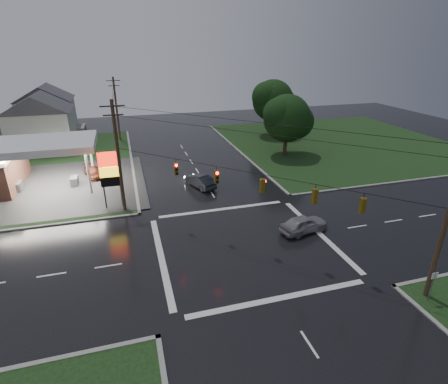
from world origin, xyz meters
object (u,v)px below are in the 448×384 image
object	(u,v)px
utility_pole_nw	(118,156)
tree_ne_far	(274,101)
utility_pole_n	(117,108)
car_north	(200,181)
pylon_sign	(110,171)
utility_pole_se	(446,220)
tree_ne_near	(288,118)
house_near	(41,121)
house_far	(47,108)
car_pump	(93,172)
car_crossing	(304,224)

from	to	relation	value
utility_pole_nw	tree_ne_far	size ratio (longest dim) A/B	1.12
utility_pole_n	car_north	bearing A→B (deg)	-70.48
utility_pole_n	pylon_sign	bearing A→B (deg)	-92.08
utility_pole_nw	utility_pole_se	bearing A→B (deg)	-45.00
tree_ne_near	house_near	bearing A→B (deg)	158.24
house_near	tree_ne_far	bearing A→B (deg)	-3.01
house_far	car_north	bearing A→B (deg)	-58.52
utility_pole_nw	tree_ne_far	world-z (taller)	utility_pole_nw
house_far	car_pump	xyz separation A→B (m)	(8.95, -27.59, -3.76)
house_near	car_north	world-z (taller)	house_near
house_far	car_pump	distance (m)	29.25
utility_pole_nw	utility_pole_se	world-z (taller)	same
tree_ne_near	car_pump	xyz separation A→B (m)	(-27.14, -1.58, -4.92)
utility_pole_nw	car_crossing	size ratio (longest dim) A/B	2.44
tree_ne_far	car_pump	bearing A→B (deg)	-155.75
utility_pole_se	house_near	size ratio (longest dim) A/B	1.00
utility_pole_se	car_north	size ratio (longest dim) A/B	2.40
pylon_sign	tree_ne_far	distance (m)	36.35
pylon_sign	car_north	world-z (taller)	pylon_sign
tree_ne_far	car_crossing	distance (m)	35.69
utility_pole_se	utility_pole_n	distance (m)	51.16
car_crossing	car_pump	size ratio (longest dim) A/B	1.02
house_near	house_far	bearing A→B (deg)	94.76
car_north	car_crossing	size ratio (longest dim) A/B	1.02
utility_pole_n	house_far	size ratio (longest dim) A/B	0.95
utility_pole_se	car_crossing	xyz separation A→B (m)	(-3.74, 10.11, -4.95)
tree_ne_far	utility_pole_n	bearing A→B (deg)	171.45
house_far	car_north	world-z (taller)	house_far
utility_pole_nw	utility_pole_n	distance (m)	28.50
utility_pole_nw	house_far	size ratio (longest dim) A/B	1.00
car_pump	utility_pole_se	bearing A→B (deg)	-67.76
tree_ne_far	car_crossing	bearing A→B (deg)	-108.83
tree_ne_near	tree_ne_far	distance (m)	12.39
utility_pole_n	car_crossing	bearing A→B (deg)	-67.79
utility_pole_se	house_near	distance (m)	54.77
utility_pole_n	car_north	world-z (taller)	utility_pole_n
tree_ne_near	house_far	bearing A→B (deg)	144.23
utility_pole_n	car_north	xyz separation A→B (m)	(8.70, -24.54, -4.71)
utility_pole_n	car_pump	size ratio (longest dim) A/B	2.37
car_north	car_pump	xyz separation A→B (m)	(-12.20, 6.95, -0.11)
tree_ne_far	car_pump	world-z (taller)	tree_ne_far
tree_ne_far	pylon_sign	bearing A→B (deg)	-139.65
car_north	pylon_sign	bearing A→B (deg)	-3.31
utility_pole_n	utility_pole_se	bearing A→B (deg)	-68.20
utility_pole_nw	house_near	bearing A→B (deg)	113.37
utility_pole_n	car_pump	xyz separation A→B (m)	(-3.50, -17.59, -4.83)
house_far	car_north	size ratio (longest dim) A/B	2.41
pylon_sign	house_far	bearing A→B (deg)	106.98
tree_ne_near	utility_pole_se	bearing A→B (deg)	-98.38
utility_pole_n	tree_ne_far	size ratio (longest dim) A/B	1.07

